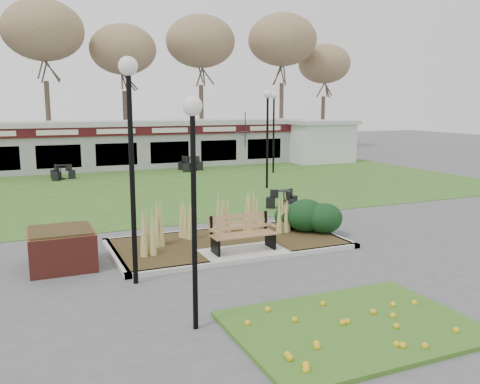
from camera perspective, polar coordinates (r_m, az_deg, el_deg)
name	(u,v)px	position (r m, az deg, el deg)	size (l,w,h in m)	color
ground	(246,257)	(13.17, 0.67, -7.32)	(100.00, 100.00, 0.00)	#515154
lawn	(142,188)	(24.36, -10.94, 0.49)	(34.00, 16.00, 0.02)	#2B601E
flower_bed	(353,325)	(9.41, 12.56, -14.33)	(4.20, 3.00, 0.16)	#2C641C
planting_bed	(267,227)	(14.78, 3.05, -3.96)	(6.75, 3.40, 1.27)	#352915
park_bench	(242,233)	(13.23, 0.23, -4.59)	(1.70, 0.66, 0.93)	olive
brick_planter	(62,248)	(12.97, -19.40, -5.98)	(1.50, 1.50, 0.95)	maroon
food_pavilion	(112,144)	(31.96, -14.17, 5.20)	(24.60, 3.40, 2.90)	#9C9B9E
service_hut	(319,141)	(34.98, 8.89, 5.71)	(4.40, 3.40, 2.83)	silver
tree_backdrop	(89,42)	(40.08, -16.56, 15.83)	(47.24, 5.24, 10.36)	#47382B
lamp_post_near_left	(130,121)	(10.91, -12.24, 7.80)	(0.40, 0.40, 4.85)	black
lamp_post_near_right	(193,162)	(8.46, -5.28, 3.33)	(0.33, 0.33, 4.02)	black
lamp_post_mid_right	(267,117)	(23.49, 3.11, 8.40)	(0.38, 0.38, 4.54)	black
lamp_post_far_right	(274,114)	(28.95, 3.82, 8.68)	(0.38, 0.38, 4.56)	black
bistro_set_b	(61,174)	(28.15, -19.45, 1.87)	(1.21, 1.40, 0.74)	black
bistro_set_c	(284,202)	(19.11, 4.95, -1.18)	(1.29, 1.18, 0.69)	black
bistro_set_d	(189,166)	(30.12, -5.69, 2.92)	(1.39, 1.54, 0.82)	black
patio_umbrella	(245,143)	(32.38, 0.59, 5.52)	(2.01, 2.04, 2.30)	black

